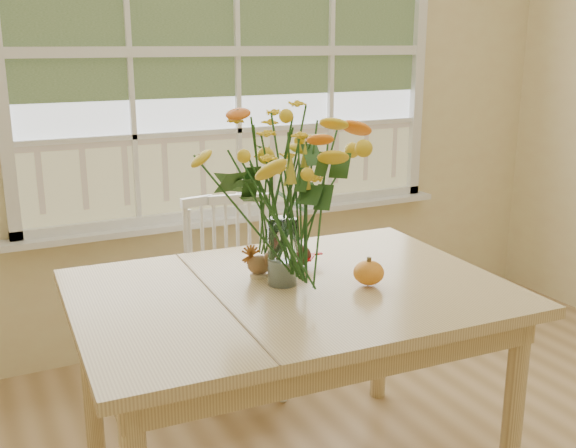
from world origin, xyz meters
name	(u,v)px	position (x,y,z in m)	size (l,w,h in m)	color
wall_back	(235,91)	(0.00, 2.25, 1.35)	(4.00, 0.02, 2.70)	beige
window	(238,55)	(0.00, 2.21, 1.53)	(2.42, 0.12, 1.74)	silver
dining_table	(291,312)	(-0.36, 0.90, 0.69)	(1.50, 1.11, 0.78)	tan
windsor_chair	(231,285)	(-0.26, 1.71, 0.50)	(0.48, 0.46, 0.89)	white
flower_vase	(282,186)	(-0.37, 0.94, 1.13)	(0.49, 0.49, 0.58)	white
pumpkin	(369,274)	(-0.11, 0.79, 0.82)	(0.11, 0.11, 0.08)	orange
turkey_figurine	(259,265)	(-0.41, 1.05, 0.82)	(0.10, 0.08, 0.11)	#CCB78C
dark_gourd	(299,256)	(-0.23, 1.08, 0.82)	(0.13, 0.09, 0.08)	#38160F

